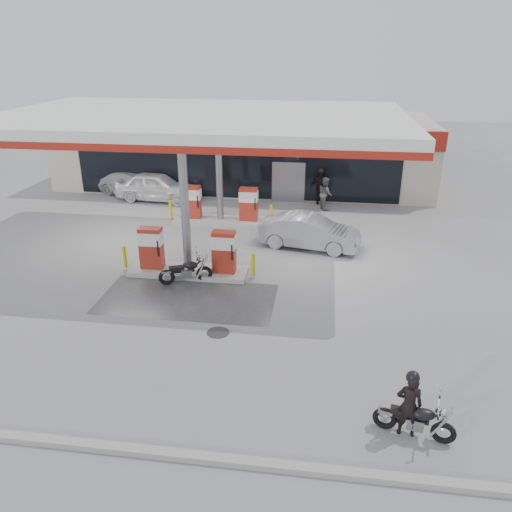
{
  "coord_description": "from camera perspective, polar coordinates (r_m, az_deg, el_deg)",
  "views": [
    {
      "loc": [
        4.96,
        -14.74,
        8.11
      ],
      "look_at": [
        2.71,
        1.26,
        1.2
      ],
      "focal_mm": 35.0,
      "sensor_mm": 36.0,
      "label": 1
    }
  ],
  "objects": [
    {
      "name": "biker_walking",
      "position": [
        27.49,
        7.35,
        7.84
      ],
      "size": [
        1.16,
        0.66,
        1.87
      ],
      "primitive_type": "imported",
      "rotation": [
        0.0,
        0.0,
        0.19
      ],
      "color": "black",
      "rests_on": "ground"
    },
    {
      "name": "pump_island_far",
      "position": [
        24.42,
        -4.11,
        5.46
      ],
      "size": [
        5.14,
        1.3,
        1.78
      ],
      "color": "#9E9E99",
      "rests_on": "ground"
    },
    {
      "name": "canopy",
      "position": [
        20.55,
        -6.25,
        15.08
      ],
      "size": [
        16.0,
        10.02,
        5.51
      ],
      "color": "silver",
      "rests_on": "ground"
    },
    {
      "name": "biker_main",
      "position": [
        11.91,
        17.07,
        -15.98
      ],
      "size": [
        0.61,
        0.42,
        1.58
      ],
      "primitive_type": "imported",
      "rotation": [
        0.0,
        0.0,
        3.06
      ],
      "color": "black",
      "rests_on": "ground"
    },
    {
      "name": "store_building",
      "position": [
        31.67,
        -1.17,
        12.04
      ],
      "size": [
        22.0,
        8.22,
        4.0
      ],
      "color": "beige",
      "rests_on": "ground"
    },
    {
      "name": "sedan_white",
      "position": [
        28.49,
        -11.28,
        7.8
      ],
      "size": [
        4.71,
        2.24,
        1.56
      ],
      "primitive_type": "imported",
      "rotation": [
        0.0,
        0.0,
        1.48
      ],
      "color": "white",
      "rests_on": "ground"
    },
    {
      "name": "parked_car_left",
      "position": [
        29.79,
        -13.73,
        8.04
      ],
      "size": [
        4.98,
        3.3,
        1.34
      ],
      "primitive_type": "imported",
      "rotation": [
        0.0,
        0.0,
        1.23
      ],
      "color": "#AAADB2",
      "rests_on": "ground"
    },
    {
      "name": "drain_cover",
      "position": [
        15.39,
        -4.35,
        -8.71
      ],
      "size": [
        0.7,
        0.7,
        0.01
      ],
      "primitive_type": "cylinder",
      "color": "#38383A",
      "rests_on": "ground"
    },
    {
      "name": "ground",
      "position": [
        17.54,
        -9.41,
        -4.73
      ],
      "size": [
        90.0,
        90.0,
        0.0
      ],
      "primitive_type": "plane",
      "color": "gray",
      "rests_on": "ground"
    },
    {
      "name": "parked_motorcycle",
      "position": [
        18.35,
        -7.97,
        -1.77
      ],
      "size": [
        1.88,
        0.96,
        1.01
      ],
      "rotation": [
        0.0,
        0.0,
        0.38
      ],
      "color": "black",
      "rests_on": "ground"
    },
    {
      "name": "main_motorcycle",
      "position": [
        12.15,
        17.78,
        -17.5
      ],
      "size": [
        1.79,
        0.8,
        0.93
      ],
      "rotation": [
        0.0,
        0.0,
        -0.23
      ],
      "color": "black",
      "rests_on": "ground"
    },
    {
      "name": "wet_patch",
      "position": [
        17.4,
        -7.83,
        -4.85
      ],
      "size": [
        6.0,
        3.0,
        0.0
      ],
      "primitive_type": "cube",
      "color": "#4C4C4F",
      "rests_on": "ground"
    },
    {
      "name": "attendant",
      "position": [
        26.55,
        7.92,
        7.08
      ],
      "size": [
        0.88,
        1.0,
        1.72
      ],
      "primitive_type": "imported",
      "rotation": [
        0.0,
        0.0,
        1.9
      ],
      "color": "#5D5C62",
      "rests_on": "ground"
    },
    {
      "name": "hatchback_silver",
      "position": [
        21.39,
        6.1,
        2.78
      ],
      "size": [
        4.51,
        2.29,
        1.42
      ],
      "primitive_type": "imported",
      "rotation": [
        0.0,
        0.0,
        1.38
      ],
      "color": "#919498",
      "rests_on": "ground"
    },
    {
      "name": "kerb",
      "position": [
        12.21,
        -19.46,
        -19.64
      ],
      "size": [
        28.0,
        0.25,
        0.15
      ],
      "primitive_type": "cube",
      "color": "gray",
      "rests_on": "ground"
    },
    {
      "name": "pump_island_near",
      "position": [
        18.96,
        -7.81,
        -0.04
      ],
      "size": [
        5.14,
        1.3,
        1.78
      ],
      "color": "#9E9E99",
      "rests_on": "ground"
    }
  ]
}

